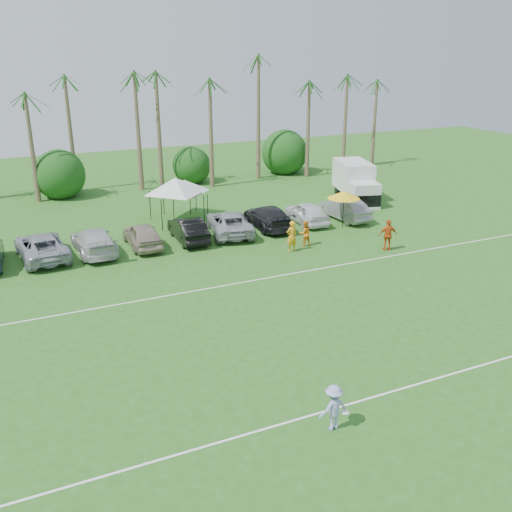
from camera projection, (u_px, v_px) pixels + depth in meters
name	position (u px, v px, depth m)	size (l,w,h in m)	color
ground	(399.00, 432.00, 18.98)	(120.00, 120.00, 0.00)	#285E1C
field_lines	(287.00, 330.00, 25.80)	(80.00, 12.10, 0.01)	white
palm_tree_3	(21.00, 75.00, 44.75)	(2.40, 2.40, 11.90)	brown
palm_tree_4	(77.00, 107.00, 47.22)	(2.40, 2.40, 8.90)	brown
palm_tree_5	(124.00, 94.00, 48.50)	(2.40, 2.40, 9.90)	brown
palm_tree_6	(169.00, 83.00, 49.79)	(2.40, 2.40, 10.90)	brown
palm_tree_7	(212.00, 72.00, 51.08)	(2.40, 2.40, 11.90)	brown
palm_tree_8	(262.00, 99.00, 53.94)	(2.40, 2.40, 8.90)	brown
palm_tree_9	(308.00, 88.00, 55.62)	(2.40, 2.40, 9.90)	brown
palm_tree_10	(351.00, 78.00, 57.31)	(2.40, 2.40, 10.90)	brown
palm_tree_11	(385.00, 69.00, 58.60)	(2.40, 2.40, 11.90)	brown
bush_tree_1	(58.00, 174.00, 49.23)	(4.00, 4.00, 4.00)	brown
bush_tree_2	(190.00, 163.00, 53.97)	(4.00, 4.00, 4.00)	brown
bush_tree_3	(284.00, 155.00, 57.93)	(4.00, 4.00, 4.00)	brown
sideline_player_a	(292.00, 236.00, 35.54)	(0.72, 0.48, 1.99)	orange
sideline_player_b	(305.00, 233.00, 36.63)	(0.81, 0.63, 1.67)	orange
sideline_player_c	(388.00, 235.00, 35.75)	(1.17, 0.49, 1.99)	#CF5217
box_truck	(356.00, 181.00, 47.31)	(3.89, 6.51, 3.15)	silver
canopy_tent_left	(175.00, 178.00, 40.74)	(4.78, 4.78, 3.87)	black
canopy_tent_right	(184.00, 180.00, 42.39)	(4.05, 4.05, 3.28)	black
market_umbrella	(344.00, 195.00, 39.86)	(2.39, 2.39, 2.66)	black
frisbee_player	(333.00, 408.00, 18.86)	(1.11, 0.70, 1.65)	#999FD9
parked_car_2	(42.00, 246.00, 34.38)	(2.60, 5.63, 1.57)	#9DA0AB
parked_car_3	(94.00, 241.00, 35.35)	(2.19, 5.40, 1.57)	silver
parked_car_4	(143.00, 235.00, 36.44)	(1.85, 4.60, 1.57)	tan
parked_car_5	(188.00, 229.00, 37.61)	(1.66, 4.75, 1.57)	black
parked_car_6	(229.00, 223.00, 39.01)	(2.60, 5.63, 1.57)	#A6A8B0
parked_car_7	(268.00, 217.00, 40.40)	(2.19, 5.40, 1.57)	black
parked_car_8	(306.00, 213.00, 41.46)	(1.85, 4.60, 1.57)	white
parked_car_9	(345.00, 209.00, 42.36)	(1.66, 4.75, 1.57)	gray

